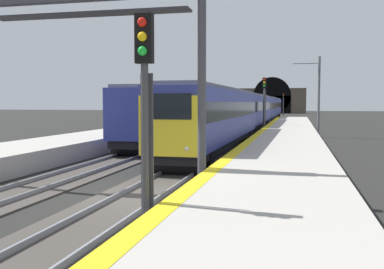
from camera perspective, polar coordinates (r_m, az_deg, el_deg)
name	(u,v)px	position (r m, az deg, el deg)	size (l,w,h in m)	color
ground_plane	(140,199)	(14.74, -6.66, -8.25)	(320.00, 320.00, 0.00)	black
platform_right	(272,191)	(13.81, 10.22, -7.09)	(112.00, 4.38, 0.96)	#ADA89E
platform_right_edge_strip	(209,172)	(13.96, 2.25, -4.88)	(112.00, 0.50, 0.01)	yellow
track_main_line	(140,198)	(14.73, -6.66, -8.09)	(160.00, 3.15, 0.21)	#423D38
track_adjacent_line	(21,192)	(16.73, -21.06, -6.87)	(160.00, 2.93, 0.21)	#423D38
train_main_approaching	(258,109)	(58.93, 8.51, 3.25)	(83.09, 3.01, 4.06)	navy
train_adjacent_platform	(197,111)	(42.64, 0.66, 3.09)	(37.91, 3.18, 4.17)	navy
railway_signal_near	(145,107)	(9.65, -6.05, 3.54)	(0.39, 0.38, 5.04)	#38383D
railway_signal_mid	(264,100)	(44.96, 9.25, 4.36)	(0.39, 0.38, 5.62)	#4C4C54
railway_signal_far	(283,103)	(107.69, 11.63, 4.02)	(0.39, 0.38, 5.34)	#38383D
overhead_signal_gantry	(89,42)	(16.28, -13.09, 11.53)	(0.70, 8.37, 7.02)	#3F3F47
tunnel_portal	(272,101)	(132.27, 10.24, 4.29)	(2.63, 19.25, 10.78)	#51473D
catenary_mast_near	(318,96)	(41.90, 15.88, 4.80)	(0.22, 2.43, 7.28)	#595B60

